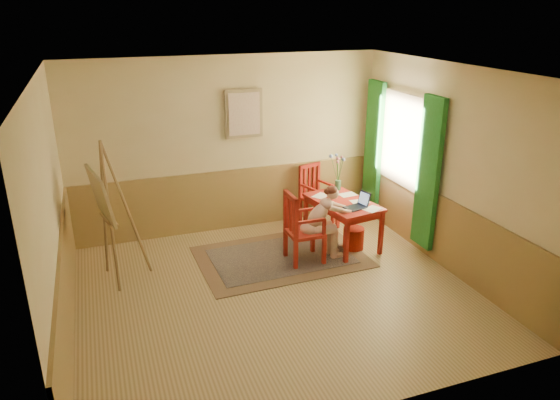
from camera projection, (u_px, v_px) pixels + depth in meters
name	position (u px, v px, depth m)	size (l,w,h in m)	color
room	(276.00, 191.00, 6.24)	(5.04, 4.54, 2.84)	tan
wainscot	(257.00, 233.00, 7.26)	(5.00, 4.50, 1.00)	#A48247
window	(400.00, 153.00, 8.00)	(0.12, 2.01, 2.20)	white
wall_portrait	(244.00, 114.00, 8.08)	(0.60, 0.05, 0.76)	tan
rug	(281.00, 257.00, 7.66)	(2.44, 1.66, 0.02)	#8C7251
table	(343.00, 207.00, 7.85)	(0.90, 1.30, 0.72)	#B32B20
chair_left	(301.00, 228.00, 7.35)	(0.49, 0.47, 1.06)	#B32B20
chair_back	(315.00, 194.00, 8.76)	(0.55, 0.56, 0.99)	#B32B20
figure	(322.00, 220.00, 7.42)	(0.81, 0.36, 1.11)	beige
laptop	(358.00, 204.00, 7.56)	(0.40, 0.30, 0.22)	#1E2338
papers	(350.00, 200.00, 7.85)	(0.80, 1.06, 0.00)	white
vase	(338.00, 173.00, 8.21)	(0.21, 0.32, 0.59)	#3F724C
wastebasket	(353.00, 238.00, 7.88)	(0.31, 0.31, 0.34)	#B01B0A
easel	(104.00, 201.00, 6.62)	(0.72, 0.87, 1.94)	olive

